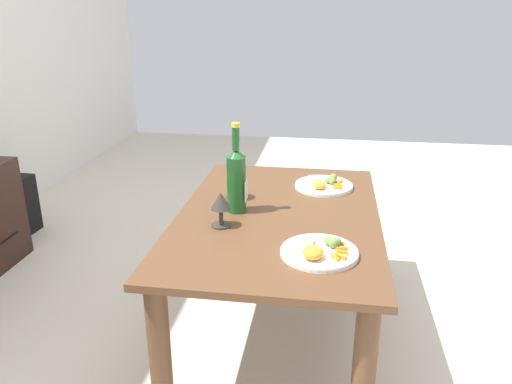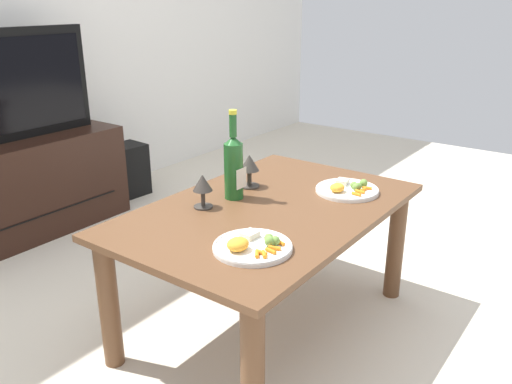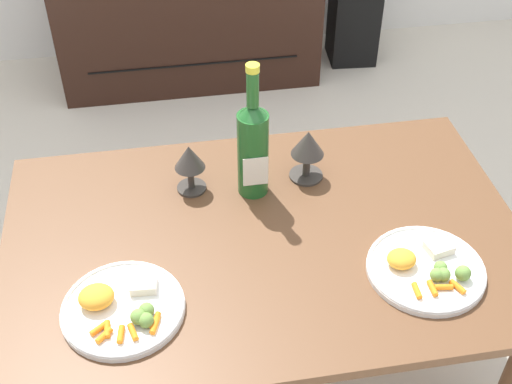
{
  "view_description": "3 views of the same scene",
  "coord_description": "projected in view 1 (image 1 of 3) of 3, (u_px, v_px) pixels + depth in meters",
  "views": [
    {
      "loc": [
        -1.72,
        -0.17,
        1.24
      ],
      "look_at": [
        0.01,
        0.09,
        0.59
      ],
      "focal_mm": 34.94,
      "sensor_mm": 36.0,
      "label": 1
    },
    {
      "loc": [
        -1.48,
        -1.03,
        1.24
      ],
      "look_at": [
        -0.04,
        0.02,
        0.58
      ],
      "focal_mm": 36.99,
      "sensor_mm": 36.0,
      "label": 2
    },
    {
      "loc": [
        -0.2,
        -1.04,
        1.56
      ],
      "look_at": [
        -0.01,
        0.06,
        0.59
      ],
      "focal_mm": 46.88,
      "sensor_mm": 36.0,
      "label": 3
    }
  ],
  "objects": [
    {
      "name": "dinner_plate_left",
      "position": [
        319.0,
        251.0,
        1.55
      ],
      "size": [
        0.25,
        0.25,
        0.05
      ],
      "color": "white",
      "rests_on": "dining_table"
    },
    {
      "name": "dinner_plate_right",
      "position": [
        324.0,
        185.0,
        2.14
      ],
      "size": [
        0.25,
        0.25,
        0.05
      ],
      "color": "white",
      "rests_on": "dining_table"
    },
    {
      "name": "goblet_left",
      "position": [
        221.0,
        203.0,
        1.74
      ],
      "size": [
        0.07,
        0.07,
        0.13
      ],
      "color": "#38332D",
      "rests_on": "dining_table"
    },
    {
      "name": "floor_speaker",
      "position": [
        13.0,
        206.0,
        2.86
      ],
      "size": [
        0.22,
        0.22,
        0.34
      ],
      "primitive_type": "cube",
      "rotation": [
        0.0,
        0.0,
        -0.07
      ],
      "color": "black",
      "rests_on": "ground_plane"
    },
    {
      "name": "goblet_right",
      "position": [
        236.0,
        177.0,
        2.0
      ],
      "size": [
        0.08,
        0.08,
        0.13
      ],
      "color": "#38332D",
      "rests_on": "dining_table"
    },
    {
      "name": "dining_table",
      "position": [
        278.0,
        235.0,
        1.91
      ],
      "size": [
        1.16,
        0.75,
        0.51
      ],
      "color": "brown",
      "rests_on": "ground_plane"
    },
    {
      "name": "ground_plane",
      "position": [
        277.0,
        327.0,
        2.05
      ],
      "size": [
        6.4,
        6.4,
        0.0
      ],
      "primitive_type": "plane",
      "color": "beige"
    },
    {
      "name": "wine_bottle",
      "position": [
        236.0,
        178.0,
        1.85
      ],
      "size": [
        0.07,
        0.07,
        0.34
      ],
      "color": "#1E5923",
      "rests_on": "dining_table"
    }
  ]
}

